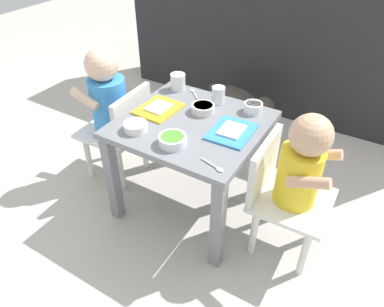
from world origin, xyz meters
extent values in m
plane|color=#B2ADA3|center=(0.00, 0.00, 0.00)|extent=(7.00, 7.00, 0.00)
cube|color=#232326|center=(0.00, 1.16, 0.51)|extent=(2.09, 0.37, 1.03)
cube|color=slate|center=(0.00, 0.00, 0.44)|extent=(0.56, 0.53, 0.03)
cube|color=slate|center=(-0.25, -0.23, 0.21)|extent=(0.04, 0.04, 0.43)
cube|color=slate|center=(0.25, -0.23, 0.21)|extent=(0.04, 0.04, 0.43)
cube|color=slate|center=(-0.25, 0.23, 0.21)|extent=(0.04, 0.04, 0.43)
cube|color=slate|center=(0.25, 0.23, 0.21)|extent=(0.04, 0.04, 0.43)
cube|color=silver|center=(-0.45, 0.01, 0.26)|extent=(0.29, 0.29, 0.02)
cube|color=silver|center=(-0.32, 0.01, 0.37)|extent=(0.04, 0.27, 0.22)
cylinder|color=#388CD8|center=(-0.45, 0.01, 0.39)|extent=(0.17, 0.17, 0.26)
sphere|color=beige|center=(-0.46, 0.01, 0.59)|extent=(0.15, 0.15, 0.15)
cylinder|color=silver|center=(-0.55, 0.10, 0.12)|extent=(0.03, 0.03, 0.25)
cylinder|color=silver|center=(-0.54, -0.10, 0.12)|extent=(0.03, 0.03, 0.25)
cylinder|color=silver|center=(-0.35, 0.11, 0.12)|extent=(0.03, 0.03, 0.25)
cylinder|color=silver|center=(-0.34, -0.09, 0.12)|extent=(0.03, 0.03, 0.25)
cylinder|color=beige|center=(-0.50, 0.10, 0.46)|extent=(0.15, 0.05, 0.09)
cylinder|color=beige|center=(-0.49, -0.09, 0.46)|extent=(0.15, 0.05, 0.09)
cube|color=silver|center=(0.45, -0.01, 0.26)|extent=(0.28, 0.28, 0.02)
cube|color=silver|center=(0.32, -0.01, 0.37)|extent=(0.03, 0.27, 0.22)
cylinder|color=yellow|center=(0.45, -0.01, 0.38)|extent=(0.15, 0.15, 0.23)
sphere|color=tan|center=(0.46, -0.01, 0.56)|extent=(0.14, 0.14, 0.14)
cylinder|color=silver|center=(0.55, -0.11, 0.12)|extent=(0.03, 0.03, 0.25)
cylinder|color=silver|center=(0.55, 0.09, 0.12)|extent=(0.03, 0.03, 0.25)
cylinder|color=silver|center=(0.35, -0.11, 0.12)|extent=(0.03, 0.03, 0.25)
cylinder|color=silver|center=(0.35, 0.09, 0.12)|extent=(0.03, 0.03, 0.25)
cylinder|color=tan|center=(0.50, -0.10, 0.43)|extent=(0.15, 0.04, 0.09)
cylinder|color=tan|center=(0.50, 0.08, 0.43)|extent=(0.15, 0.04, 0.09)
ellipsoid|color=#332D28|center=(-0.12, 0.68, 0.19)|extent=(0.40, 0.27, 0.17)
sphere|color=#332D28|center=(0.08, 0.63, 0.23)|extent=(0.12, 0.12, 0.12)
sphere|color=black|center=(0.12, 0.62, 0.23)|extent=(0.05, 0.05, 0.05)
torus|color=green|center=(0.05, 0.64, 0.22)|extent=(0.05, 0.11, 0.10)
sphere|color=#332D28|center=(-0.29, 0.73, 0.22)|extent=(0.05, 0.05, 0.05)
cylinder|color=#332D28|center=(-0.04, 0.60, 0.06)|extent=(0.04, 0.04, 0.11)
cylinder|color=#332D28|center=(-0.01, 0.71, 0.06)|extent=(0.04, 0.04, 0.11)
cylinder|color=#332D28|center=(-0.23, 0.65, 0.06)|extent=(0.04, 0.04, 0.11)
cylinder|color=#332D28|center=(-0.20, 0.76, 0.06)|extent=(0.04, 0.04, 0.11)
cube|color=gold|center=(-0.17, 0.01, 0.46)|extent=(0.16, 0.19, 0.01)
cube|color=white|center=(-0.17, 0.01, 0.47)|extent=(0.09, 0.10, 0.01)
cube|color=#388CD8|center=(0.17, 0.01, 0.46)|extent=(0.16, 0.19, 0.01)
cube|color=white|center=(0.17, 0.01, 0.47)|extent=(0.09, 0.11, 0.01)
cylinder|color=white|center=(0.02, 0.19, 0.49)|extent=(0.06, 0.06, 0.07)
cylinder|color=silver|center=(0.02, 0.19, 0.47)|extent=(0.05, 0.05, 0.03)
cylinder|color=white|center=(-0.20, 0.21, 0.49)|extent=(0.07, 0.07, 0.07)
cylinder|color=silver|center=(-0.20, 0.21, 0.47)|extent=(0.06, 0.06, 0.04)
cylinder|color=white|center=(0.02, -0.17, 0.47)|extent=(0.10, 0.10, 0.04)
cylinder|color=#4C8C33|center=(0.02, -0.17, 0.49)|extent=(0.09, 0.09, 0.01)
cylinder|color=silver|center=(0.00, 0.09, 0.47)|extent=(0.10, 0.10, 0.03)
cylinder|color=gold|center=(0.00, 0.09, 0.48)|extent=(0.08, 0.08, 0.01)
cylinder|color=white|center=(0.18, 0.20, 0.47)|extent=(0.08, 0.08, 0.04)
cylinder|color=#B26633|center=(0.18, 0.20, 0.49)|extent=(0.06, 0.06, 0.01)
cylinder|color=white|center=(-0.15, -0.16, 0.47)|extent=(0.09, 0.09, 0.03)
cylinder|color=#4C8C33|center=(-0.15, -0.16, 0.48)|extent=(0.08, 0.08, 0.01)
cylinder|color=silver|center=(-0.10, 0.20, 0.46)|extent=(0.06, 0.06, 0.01)
ellipsoid|color=silver|center=(-0.14, 0.23, 0.46)|extent=(0.03, 0.03, 0.01)
cylinder|color=silver|center=(0.19, -0.20, 0.46)|extent=(0.07, 0.03, 0.01)
ellipsoid|color=silver|center=(0.23, -0.21, 0.46)|extent=(0.03, 0.03, 0.01)
camera|label=1|loc=(0.62, -1.03, 1.20)|focal=33.31mm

